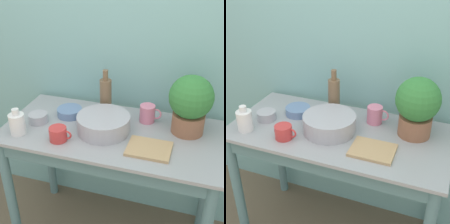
% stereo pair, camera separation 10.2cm
% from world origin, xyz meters
% --- Properties ---
extents(wall_back, '(6.00, 0.05, 2.40)m').
position_xyz_m(wall_back, '(0.00, 0.67, 1.20)').
color(wall_back, '#7AB2B2').
rests_on(wall_back, ground_plane).
extents(counter_table, '(1.25, 0.61, 0.85)m').
position_xyz_m(counter_table, '(0.00, 0.28, 0.67)').
color(counter_table, slate).
rests_on(counter_table, ground_plane).
extents(potted_plant, '(0.24, 0.24, 0.34)m').
position_xyz_m(potted_plant, '(0.41, 0.42, 1.04)').
color(potted_plant, '#8C5B42').
rests_on(potted_plant, counter_table).
extents(bowl_wash_large, '(0.30, 0.30, 0.10)m').
position_xyz_m(bowl_wash_large, '(-0.04, 0.29, 0.90)').
color(bowl_wash_large, '#A8A8B2').
rests_on(bowl_wash_large, counter_table).
extents(bottle_tall, '(0.07, 0.07, 0.29)m').
position_xyz_m(bottle_tall, '(-0.10, 0.49, 0.97)').
color(bottle_tall, brown).
rests_on(bottle_tall, counter_table).
extents(bottle_short, '(0.09, 0.09, 0.15)m').
position_xyz_m(bottle_short, '(-0.49, 0.12, 0.92)').
color(bottle_short, white).
rests_on(bottle_short, counter_table).
extents(mug_pink, '(0.13, 0.09, 0.10)m').
position_xyz_m(mug_pink, '(0.17, 0.47, 0.90)').
color(mug_pink, pink).
rests_on(mug_pink, counter_table).
extents(mug_red, '(0.13, 0.10, 0.08)m').
position_xyz_m(mug_red, '(-0.25, 0.13, 0.89)').
color(mug_red, '#C63838').
rests_on(mug_red, counter_table).
extents(bowl_small_steel, '(0.11, 0.11, 0.05)m').
position_xyz_m(bowl_small_steel, '(-0.45, 0.27, 0.88)').
color(bowl_small_steel, '#A8A8B2').
rests_on(bowl_small_steel, counter_table).
extents(bowl_small_blue, '(0.15, 0.15, 0.05)m').
position_xyz_m(bowl_small_blue, '(-0.30, 0.40, 0.88)').
color(bowl_small_blue, '#6684B2').
rests_on(bowl_small_blue, counter_table).
extents(tray_board, '(0.23, 0.18, 0.02)m').
position_xyz_m(tray_board, '(0.24, 0.18, 0.86)').
color(tray_board, tan).
rests_on(tray_board, counter_table).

